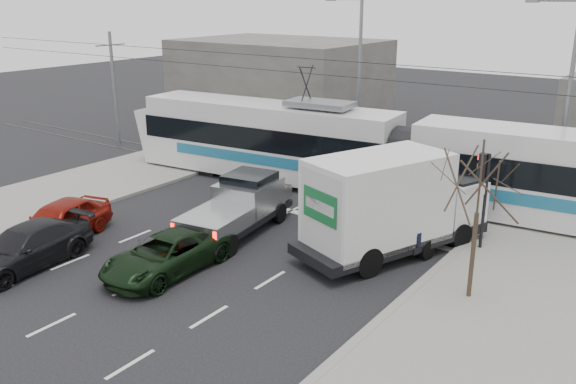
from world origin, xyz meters
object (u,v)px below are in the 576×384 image
Objects in this scene: bare_tree at (480,185)px; green_car at (166,254)px; traffic_signal at (483,180)px; red_car at (59,222)px; box_truck at (391,205)px; navy_pickup at (438,217)px; street_lamp_near at (565,91)px; tram at (405,158)px; silver_pickup at (240,205)px; dark_car at (25,247)px; street_lamp_far at (357,69)px.

bare_tree is 10.51m from green_car.
traffic_signal reaches higher than red_car.
box_truck reaches higher than red_car.
navy_pickup is at bearing 86.13° from box_truck.
street_lamp_near is 0.31× the size of tram.
dark_car is at bearing -127.44° from silver_pickup.
traffic_signal is 11.58m from green_car.
navy_pickup reaches higher than dark_car.
street_lamp_near is 7.42m from tram.
street_lamp_far is at bearing 145.82° from box_truck.
street_lamp_far is at bearing 129.86° from tram.
bare_tree is 1.04× the size of green_car.
red_car is (-8.76, -12.09, -1.28)m from tram.
red_car is (-10.91, -6.36, -1.07)m from box_truck.
silver_pickup is 6.13m from box_truck.
street_lamp_far reaches higher than red_car.
dark_car is at bearing -150.83° from green_car.
green_car is (-8.04, -8.08, -2.07)m from traffic_signal.
tram is at bearing -44.61° from street_lamp_far.
green_car is at bearing -9.79° from red_car.
box_truck is at bearing -55.11° from street_lamp_far.
tram is 12.26m from green_car.
box_truck is (-3.42, -9.59, -3.25)m from street_lamp_near.
bare_tree is 1.00× the size of dark_car.
green_car is at bearing -115.97° from navy_pickup.
street_lamp_far is at bearing 146.24° from navy_pickup.
tram is 6.21× the size of red_car.
street_lamp_far reaches higher than dark_car.
tram is at bearing -145.27° from street_lamp_near.
street_lamp_near is 15.02m from silver_pickup.
red_car is 2.42m from dark_car.
dark_car is (-13.50, -6.59, -3.06)m from bare_tree.
box_truck is (2.14, -5.73, -0.21)m from tram.
box_truck is 1.65× the size of navy_pickup.
dark_car is (-9.80, -8.51, -1.13)m from box_truck.
red_car is (-11.89, -8.49, -0.16)m from navy_pickup.
bare_tree is at bearing -58.10° from tram.
dark_car is at bearing -153.97° from bare_tree.
bare_tree reaches higher than dark_car.
street_lamp_far is 1.13× the size of box_truck.
street_lamp_far is 1.42× the size of silver_pickup.
silver_pickup is at bearing 30.52° from red_car.
street_lamp_far is (-11.50, 2.00, 0.00)m from street_lamp_near.
tram is 6.12m from box_truck.
bare_tree is 17.97m from street_lamp_far.
red_car reaches higher than dark_car.
red_car is at bearing -98.94° from street_lamp_far.
box_truck is 8.20m from green_car.
traffic_signal is (-1.13, 4.00, -1.05)m from bare_tree.
green_car is 5.46m from red_car.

